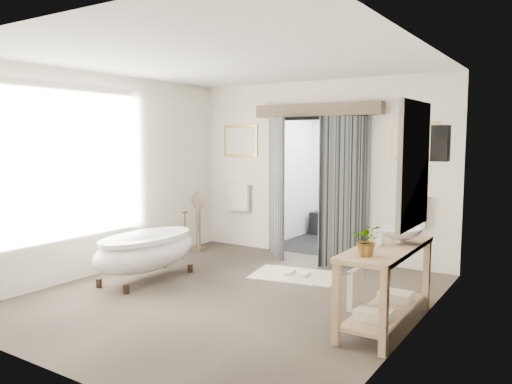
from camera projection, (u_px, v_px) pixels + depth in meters
ground_plane at (230, 295)px, 6.27m from camera, size 5.00×5.00×0.00m
room_shell at (220, 147)px, 5.99m from camera, size 4.52×5.02×2.91m
shower_room at (353, 194)px, 9.51m from camera, size 2.22×2.01×2.51m
back_wall_dressing at (314, 163)px, 8.04m from camera, size 3.82×0.69×2.52m
clawfoot_tub at (146, 250)px, 6.92m from camera, size 0.78×1.75×0.86m
vanity at (383, 279)px, 5.19m from camera, size 0.57×1.60×0.85m
pedestal_mirror at (198, 226)px, 8.70m from camera, size 0.31×0.20×1.04m
rug at (295, 275)px, 7.16m from camera, size 1.33×1.02×0.01m
slippers at (297, 274)px, 7.12m from camera, size 0.38×0.27×0.05m
basin at (401, 235)px, 5.34m from camera, size 0.53×0.53×0.16m
plant at (367, 240)px, 4.71m from camera, size 0.35×0.32×0.31m
soap_bottle_a at (379, 235)px, 5.21m from camera, size 0.10×0.10×0.20m
soap_bottle_b at (405, 228)px, 5.70m from camera, size 0.16×0.16×0.19m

